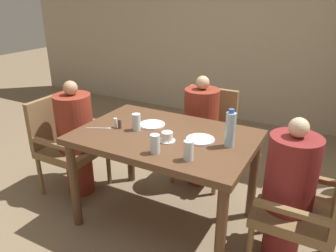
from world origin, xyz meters
The scene contains 19 objects.
ground_plane centered at (0.00, 0.00, 0.00)m, with size 16.00×16.00×0.00m, color #7A664C.
wall_back centered at (0.00, 2.58, 1.40)m, with size 8.00×0.06×2.80m.
dining_table centered at (0.00, 0.00, 0.67)m, with size 1.32×0.88×0.77m.
chair_left_side centered at (-1.05, 0.00, 0.49)m, with size 0.51×0.50×0.88m.
diner_in_left_chair centered at (-0.91, 0.00, 0.55)m, with size 0.32×0.32×1.07m.
chair_far_side centered at (0.00, 0.83, 0.49)m, with size 0.50×0.51×0.88m.
diner_in_far_chair centered at (0.00, 0.69, 0.55)m, with size 0.32×0.32×1.07m.
chair_right_side centered at (1.05, 0.00, 0.49)m, with size 0.51×0.50×0.88m.
diner_in_right_chair centered at (0.91, 0.00, 0.55)m, with size 0.32×0.32×1.07m.
plate_main_left centered at (0.27, 0.03, 0.78)m, with size 0.20×0.20×0.01m.
plate_main_right centered at (-0.18, 0.11, 0.78)m, with size 0.20×0.20×0.01m.
teacup_with_saucer centered at (0.07, -0.10, 0.80)m, with size 0.12×0.12×0.07m.
water_bottle centered at (0.48, 0.03, 0.90)m, with size 0.07×0.07×0.27m.
glass_tall_near centered at (0.09, -0.30, 0.84)m, with size 0.06×0.06×0.13m.
glass_tall_mid centered at (-0.23, -0.03, 0.84)m, with size 0.06×0.06×0.13m.
glass_tall_far centered at (0.32, -0.28, 0.84)m, with size 0.06×0.06×0.13m.
salt_shaker centered at (-0.40, -0.07, 0.81)m, with size 0.03×0.03×0.07m.
pepper_shaker centered at (-0.37, -0.07, 0.81)m, with size 0.03×0.03×0.07m.
fork_beside_plate centered at (-0.49, -0.14, 0.78)m, with size 0.18×0.11×0.00m.
Camera 1 is at (1.08, -1.95, 1.75)m, focal length 35.00 mm.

